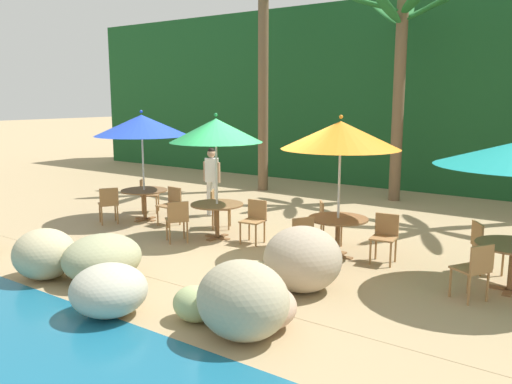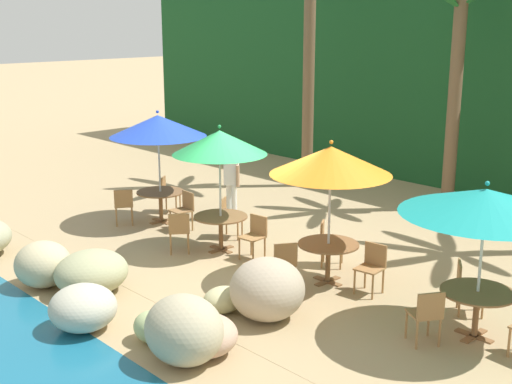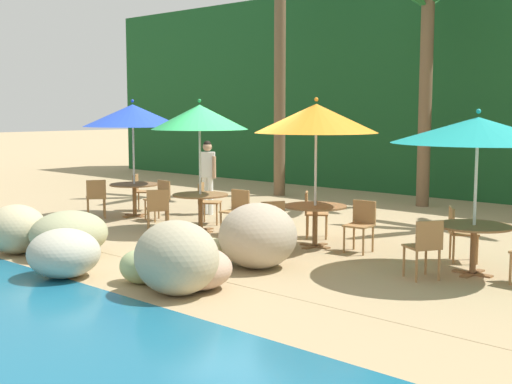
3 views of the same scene
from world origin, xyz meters
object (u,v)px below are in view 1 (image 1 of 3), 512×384
at_px(chair_green_left, 177,218).
at_px(dining_table_orange, 338,225).
at_px(chair_orange_seaward, 385,234).
at_px(umbrella_orange, 341,135).
at_px(palm_tree_nearest, 263,44).
at_px(chair_orange_left, 300,236).
at_px(chair_blue_inland, 147,193).
at_px(dining_table_green, 217,210).
at_px(chair_teal_inland, 483,243).
at_px(waiter_in_white, 212,176).
at_px(umbrella_blue, 142,125).
at_px(palm_tree_second, 401,61).
at_px(dining_table_blue, 144,195).
at_px(chair_blue_seaward, 171,203).
at_px(umbrella_green, 216,131).
at_px(chair_blue_left, 109,203).
at_px(chair_orange_inland, 327,219).
at_px(chair_teal_left, 475,268).
at_px(chair_green_seaward, 255,218).
at_px(chair_green_inland, 217,206).

xyz_separation_m(chair_green_left, dining_table_orange, (3.08, 1.01, 0.10)).
bearing_deg(chair_orange_seaward, umbrella_orange, -166.75).
bearing_deg(palm_tree_nearest, chair_orange_left, -50.57).
distance_m(chair_blue_inland, dining_table_green, 3.20).
xyz_separation_m(chair_teal_inland, palm_tree_nearest, (-7.61, 4.54, 4.02)).
distance_m(palm_tree_nearest, waiter_in_white, 5.31).
distance_m(umbrella_blue, palm_tree_second, 7.30).
distance_m(chair_blue_inland, waiter_in_white, 1.80).
bearing_deg(chair_teal_inland, dining_table_blue, -175.55).
relative_size(dining_table_orange, chair_orange_seaward, 1.26).
bearing_deg(dining_table_blue, chair_blue_seaward, 2.41).
distance_m(chair_blue_seaward, umbrella_green, 2.41).
height_order(umbrella_blue, chair_blue_left, umbrella_blue).
height_order(chair_blue_inland, palm_tree_nearest, palm_tree_nearest).
relative_size(chair_blue_left, palm_tree_second, 0.15).
bearing_deg(dining_table_blue, chair_orange_inland, 7.91).
relative_size(dining_table_orange, chair_teal_left, 1.26).
relative_size(umbrella_orange, chair_teal_left, 3.01).
bearing_deg(palm_tree_nearest, chair_orange_inland, -44.02).
bearing_deg(chair_blue_left, chair_orange_inland, 15.92).
height_order(chair_green_seaward, palm_tree_nearest, palm_tree_nearest).
relative_size(chair_blue_seaward, chair_teal_left, 1.00).
bearing_deg(chair_teal_inland, chair_green_inland, -177.92).
bearing_deg(umbrella_orange, palm_tree_nearest, 135.43).
xyz_separation_m(dining_table_green, chair_green_inland, (-0.54, 0.66, -0.10)).
height_order(chair_teal_inland, waiter_in_white, waiter_in_white).
height_order(umbrella_orange, palm_tree_nearest, palm_tree_nearest).
relative_size(chair_orange_seaward, waiter_in_white, 0.51).
relative_size(chair_blue_inland, umbrella_green, 0.33).
height_order(umbrella_blue, dining_table_orange, umbrella_blue).
xyz_separation_m(dining_table_blue, chair_teal_left, (7.73, -0.84, -0.10)).
relative_size(chair_green_seaward, chair_orange_seaward, 1.00).
height_order(dining_table_orange, chair_teal_inland, chair_teal_inland).
relative_size(umbrella_green, waiter_in_white, 1.54).
relative_size(chair_green_seaward, chair_green_inland, 1.00).
xyz_separation_m(chair_orange_inland, palm_tree_nearest, (-4.65, 4.49, 4.02)).
relative_size(dining_table_green, chair_orange_left, 1.26).
height_order(dining_table_orange, waiter_in_white, waiter_in_white).
height_order(dining_table_blue, dining_table_green, same).
bearing_deg(umbrella_green, chair_teal_left, -6.08).
xyz_separation_m(dining_table_blue, chair_blue_inland, (-0.59, 0.62, -0.10)).
xyz_separation_m(chair_blue_inland, dining_table_green, (3.07, -0.90, 0.10)).
relative_size(umbrella_blue, chair_blue_inland, 3.02).
distance_m(chair_blue_left, palm_tree_nearest, 7.15).
height_order(dining_table_orange, palm_tree_nearest, palm_tree_nearest).
xyz_separation_m(chair_green_seaward, palm_tree_second, (0.68, 5.99, 3.40)).
bearing_deg(chair_green_seaward, umbrella_green, -167.98).
distance_m(umbrella_blue, chair_orange_inland, 4.94).
bearing_deg(chair_blue_seaward, chair_orange_left, -11.82).
bearing_deg(chair_teal_left, chair_green_inland, 168.06).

